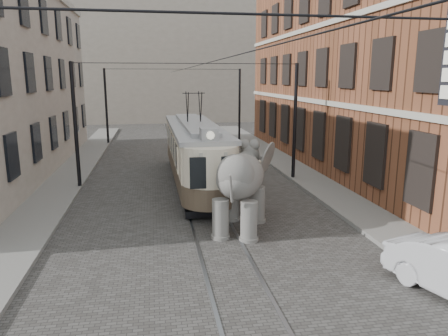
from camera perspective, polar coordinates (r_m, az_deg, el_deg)
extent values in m
plane|color=#494743|center=(15.65, -1.78, -7.55)|extent=(120.00, 120.00, 0.00)
cube|color=slate|center=(17.44, 18.25, -5.83)|extent=(2.00, 60.00, 0.15)
cube|color=slate|center=(16.14, -25.52, -7.88)|extent=(2.00, 60.00, 0.15)
cube|color=brown|center=(26.95, 19.71, 13.02)|extent=(8.00, 26.00, 12.00)
cube|color=gray|center=(54.66, -7.78, 13.89)|extent=(28.00, 10.00, 14.00)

